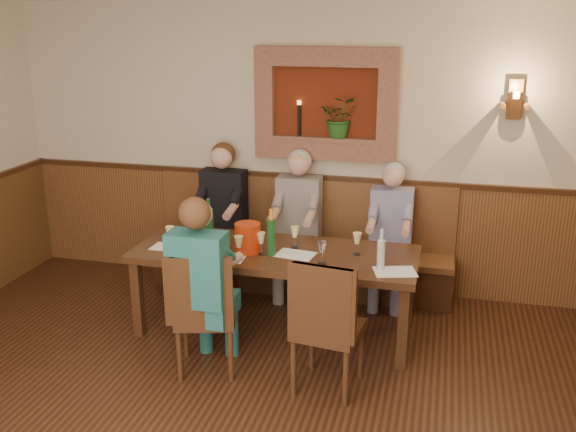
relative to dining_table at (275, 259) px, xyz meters
The scene contains 30 objects.
room_shell 2.21m from the dining_table, 90.00° to the right, with size 6.04×6.04×2.82m.
wainscoting 1.85m from the dining_table, 90.00° to the right, with size 6.02×6.02×1.15m.
wall_niche 1.59m from the dining_table, 77.58° to the left, with size 1.36×0.30×1.06m.
wall_sconce 2.53m from the dining_table, 29.61° to the left, with size 0.25×0.20×0.35m.
dining_table is the anchor object (origin of this frame).
bench 1.01m from the dining_table, 90.00° to the left, with size 3.00×0.45×1.11m.
chair_near_left 0.92m from the dining_table, 114.11° to the right, with size 0.55×0.55×1.01m.
chair_near_right 1.06m from the dining_table, 52.28° to the right, with size 0.52×0.52×1.04m.
person_bench_left 1.15m from the dining_table, 133.09° to the left, with size 0.44×0.54×1.47m.
person_bench_mid 0.84m from the dining_table, 90.56° to the left, with size 0.43×0.52×1.44m.
person_bench_right 1.23m from the dining_table, 43.32° to the left, with size 0.39×0.48×1.36m.
person_chair_front 0.86m from the dining_table, 114.12° to the right, with size 0.43×0.52×1.44m.
spittoon_bucket 0.30m from the dining_table, 159.56° to the right, with size 0.22×0.22×0.25m, color red.
wine_bottle_green_a 0.26m from the dining_table, 91.53° to the right, with size 0.08×0.08×0.40m.
wine_bottle_green_b 0.64m from the dining_table, behind, with size 0.10×0.10×0.41m.
water_bottle 0.96m from the dining_table, 13.52° to the right, with size 0.07×0.07×0.34m.
tasting_sheet_a 0.93m from the dining_table, behind, with size 0.28×0.20×0.00m, color white.
tasting_sheet_b 0.21m from the dining_table, 15.12° to the right, with size 0.31×0.22×0.00m, color white.
tasting_sheet_c 1.06m from the dining_table, 12.59° to the right, with size 0.32×0.23×0.00m, color white.
tasting_sheet_d 0.44m from the dining_table, 139.22° to the right, with size 0.26×0.19×0.00m, color white.
wine_glass_0 0.92m from the dining_table, behind, with size 0.08×0.08×0.19m, color #F3E291, non-canonical shape.
wine_glass_1 0.22m from the dining_table, 129.32° to the right, with size 0.08×0.08×0.19m, color #F3E291, non-canonical shape.
wine_glass_2 0.71m from the dining_table, ahead, with size 0.08×0.08×0.19m, color #F3E291, non-canonical shape.
wine_glass_3 0.65m from the dining_table, 165.32° to the right, with size 0.08×0.08×0.19m, color #F3E291, non-canonical shape.
wine_glass_4 0.38m from the dining_table, 154.65° to the left, with size 0.08×0.08×0.19m, color white, non-canonical shape.
wine_glass_5 0.52m from the dining_table, 24.44° to the right, with size 0.08×0.08×0.19m, color white, non-canonical shape.
wine_glass_6 0.78m from the dining_table, 168.78° to the left, with size 0.08×0.08×0.19m, color white, non-canonical shape.
wine_glass_7 0.25m from the dining_table, 36.55° to the left, with size 0.08×0.08×0.19m, color #F3E291, non-canonical shape.
wine_glass_8 0.93m from the dining_table, ahead, with size 0.08×0.08×0.19m, color white, non-canonical shape.
wine_glass_9 0.38m from the dining_table, 134.69° to the right, with size 0.08×0.08×0.19m, color #F3E291, non-canonical shape.
Camera 1 is at (1.34, -3.07, 2.66)m, focal length 40.00 mm.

